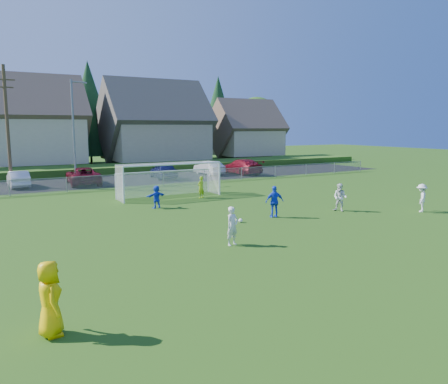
{
  "coord_description": "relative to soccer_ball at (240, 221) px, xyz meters",
  "views": [
    {
      "loc": [
        -12.15,
        -13.08,
        5.06
      ],
      "look_at": [
        0.0,
        8.0,
        1.4
      ],
      "focal_mm": 35.0,
      "sensor_mm": 36.0,
      "label": 1
    }
  ],
  "objects": [
    {
      "name": "streetlight",
      "position": [
        -4.39,
        19.85,
        4.73
      ],
      "size": [
        1.38,
        0.18,
        9.0
      ],
      "color": "slate",
      "rests_on": "ground"
    },
    {
      "name": "utility_pole",
      "position": [
        -9.45,
        20.85,
        5.04
      ],
      "size": [
        1.6,
        0.26,
        10.0
      ],
      "color": "#473321",
      "rests_on": "ground"
    },
    {
      "name": "goalkeeper",
      "position": [
        1.85,
        8.26,
        0.67
      ],
      "size": [
        0.67,
        0.57,
        1.57
      ],
      "primitive_type": "imported",
      "rotation": [
        0.0,
        0.0,
        3.54
      ],
      "color": "#B6DF1A",
      "rests_on": "ground"
    },
    {
      "name": "player_blue_a",
      "position": [
        2.39,
        0.22,
        0.78
      ],
      "size": [
        1.13,
        0.74,
        1.78
      ],
      "primitive_type": "imported",
      "rotation": [
        0.0,
        0.0,
        2.83
      ],
      "color": "blue",
      "rests_on": "ground"
    },
    {
      "name": "grass_embankment",
      "position": [
        0.05,
        28.85,
        0.29
      ],
      "size": [
        70.0,
        6.0,
        0.8
      ],
      "primitive_type": "cube",
      "color": "#1E420F",
      "rests_on": "ground"
    },
    {
      "name": "car_e",
      "position": [
        3.98,
        20.51,
        0.68
      ],
      "size": [
        2.4,
        4.84,
        1.59
      ],
      "primitive_type": "imported",
      "rotation": [
        0.0,
        0.0,
        3.03
      ],
      "color": "#141A48",
      "rests_on": "ground"
    },
    {
      "name": "player_white_a",
      "position": [
        -2.67,
        -3.6,
        0.73
      ],
      "size": [
        0.7,
        0.56,
        1.68
      ],
      "primitive_type": "imported",
      "rotation": [
        0.0,
        0.0,
        0.29
      ],
      "color": "silver",
      "rests_on": "ground"
    },
    {
      "name": "player_white_b",
      "position": [
        6.85,
        -0.33,
        0.73
      ],
      "size": [
        0.93,
        1.01,
        1.68
      ],
      "primitive_type": "imported",
      "rotation": [
        0.0,
        0.0,
        -1.13
      ],
      "color": "silver",
      "rests_on": "ground"
    },
    {
      "name": "soccer_goal",
      "position": [
        0.05,
        9.9,
        1.52
      ],
      "size": [
        7.42,
        1.9,
        2.5
      ],
      "color": "white",
      "rests_on": "ground"
    },
    {
      "name": "chainlink_fence",
      "position": [
        0.05,
        15.85,
        0.52
      ],
      "size": [
        52.06,
        0.06,
        1.2
      ],
      "color": "gray",
      "rests_on": "ground"
    },
    {
      "name": "car_b",
      "position": [
        -8.91,
        20.91,
        0.59
      ],
      "size": [
        1.56,
        4.25,
        1.39
      ],
      "primitive_type": "imported",
      "rotation": [
        0.0,
        0.0,
        3.16
      ],
      "color": "silver",
      "rests_on": "ground"
    },
    {
      "name": "tree_row",
      "position": [
        1.1,
        42.59,
        6.8
      ],
      "size": [
        65.98,
        12.36,
        13.8
      ],
      "color": "#382616",
      "rests_on": "ground"
    },
    {
      "name": "soccer_ball",
      "position": [
        0.0,
        0.0,
        0.0
      ],
      "size": [
        0.22,
        0.22,
        0.22
      ],
      "primitive_type": "sphere",
      "color": "white",
      "rests_on": "ground"
    },
    {
      "name": "referee",
      "position": [
        -10.74,
        -8.44,
        0.83
      ],
      "size": [
        0.64,
        0.94,
        1.88
      ],
      "primitive_type": "imported",
      "rotation": [
        0.0,
        0.0,
        1.61
      ],
      "color": "#FFC705",
      "rests_on": "ground"
    },
    {
      "name": "car_g",
      "position": [
        12.83,
        20.19,
        0.7
      ],
      "size": [
        2.41,
        5.61,
        1.61
      ],
      "primitive_type": "imported",
      "rotation": [
        0.0,
        0.0,
        3.17
      ],
      "color": "maroon",
      "rests_on": "ground"
    },
    {
      "name": "player_white_c",
      "position": [
        10.95,
        -2.88,
        0.73
      ],
      "size": [
        1.25,
        1.13,
        1.68
      ],
      "primitive_type": "imported",
      "rotation": [
        0.0,
        0.0,
        3.75
      ],
      "color": "silver",
      "rests_on": "ground"
    },
    {
      "name": "houses_row",
      "position": [
        2.03,
        36.31,
        7.22
      ],
      "size": [
        53.9,
        11.45,
        13.27
      ],
      "color": "tan",
      "rests_on": "ground"
    },
    {
      "name": "asphalt_lot",
      "position": [
        0.05,
        21.35,
        -0.1
      ],
      "size": [
        60.0,
        60.0,
        0.0
      ],
      "primitive_type": "plane",
      "color": "black",
      "rests_on": "ground"
    },
    {
      "name": "ground",
      "position": [
        0.05,
        -6.15,
        -0.11
      ],
      "size": [
        160.0,
        160.0,
        0.0
      ],
      "primitive_type": "plane",
      "color": "#193D0C",
      "rests_on": "ground"
    },
    {
      "name": "car_c",
      "position": [
        -3.79,
        20.07,
        0.65
      ],
      "size": [
        2.89,
        5.62,
        1.52
      ],
      "primitive_type": "imported",
      "rotation": [
        0.0,
        0.0,
        3.07
      ],
      "color": "#5B0A17",
      "rests_on": "ground"
    },
    {
      "name": "car_f",
      "position": [
        9.58,
        21.57,
        0.6
      ],
      "size": [
        1.68,
        4.39,
        1.43
      ],
      "primitive_type": "imported",
      "rotation": [
        0.0,
        0.0,
        3.18
      ],
      "color": "silver",
      "rests_on": "ground"
    },
    {
      "name": "player_blue_b",
      "position": [
        -2.32,
        6.19,
        0.6
      ],
      "size": [
        1.38,
        0.68,
        1.43
      ],
      "primitive_type": "imported",
      "rotation": [
        0.0,
        0.0,
        3.35
      ],
      "color": "blue",
      "rests_on": "ground"
    }
  ]
}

